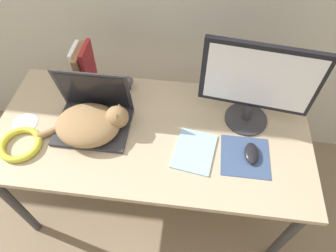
{
  "coord_description": "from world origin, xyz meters",
  "views": [
    {
      "loc": [
        0.18,
        -0.46,
        1.82
      ],
      "look_at": [
        0.08,
        0.31,
        0.8
      ],
      "focal_mm": 32.0,
      "sensor_mm": 36.0,
      "label": 1
    }
  ],
  "objects_px": {
    "computer_mouse": "(252,153)",
    "cable_coil": "(20,144)",
    "book_row": "(84,69)",
    "webcam": "(128,82)",
    "cat": "(91,124)",
    "external_monitor": "(257,85)",
    "laptop": "(93,116)",
    "cd_disc": "(25,123)",
    "notepad": "(194,151)"
  },
  "relations": [
    {
      "from": "book_row",
      "to": "external_monitor",
      "type": "bearing_deg",
      "value": -8.94
    },
    {
      "from": "computer_mouse",
      "to": "cd_disc",
      "type": "height_order",
      "value": "computer_mouse"
    },
    {
      "from": "webcam",
      "to": "cd_disc",
      "type": "distance_m",
      "value": 0.53
    },
    {
      "from": "laptop",
      "to": "webcam",
      "type": "height_order",
      "value": "laptop"
    },
    {
      "from": "book_row",
      "to": "webcam",
      "type": "bearing_deg",
      "value": 1.9
    },
    {
      "from": "book_row",
      "to": "cd_disc",
      "type": "xyz_separation_m",
      "value": [
        -0.23,
        -0.28,
        -0.12
      ]
    },
    {
      "from": "computer_mouse",
      "to": "book_row",
      "type": "relative_size",
      "value": 0.43
    },
    {
      "from": "laptop",
      "to": "cd_disc",
      "type": "distance_m",
      "value": 0.34
    },
    {
      "from": "book_row",
      "to": "cable_coil",
      "type": "xyz_separation_m",
      "value": [
        -0.19,
        -0.4,
        -0.1
      ]
    },
    {
      "from": "cat",
      "to": "cd_disc",
      "type": "height_order",
      "value": "cat"
    },
    {
      "from": "cat",
      "to": "cable_coil",
      "type": "height_order",
      "value": "cat"
    },
    {
      "from": "cable_coil",
      "to": "webcam",
      "type": "distance_m",
      "value": 0.58
    },
    {
      "from": "book_row",
      "to": "webcam",
      "type": "xyz_separation_m",
      "value": [
        0.21,
        0.01,
        -0.07
      ]
    },
    {
      "from": "cat",
      "to": "book_row",
      "type": "relative_size",
      "value": 1.63
    },
    {
      "from": "external_monitor",
      "to": "cd_disc",
      "type": "distance_m",
      "value": 1.08
    },
    {
      "from": "external_monitor",
      "to": "book_row",
      "type": "height_order",
      "value": "external_monitor"
    },
    {
      "from": "computer_mouse",
      "to": "notepad",
      "type": "xyz_separation_m",
      "value": [
        -0.25,
        -0.01,
        -0.01
      ]
    },
    {
      "from": "cd_disc",
      "to": "cat",
      "type": "bearing_deg",
      "value": -1.23
    },
    {
      "from": "external_monitor",
      "to": "cable_coil",
      "type": "bearing_deg",
      "value": -164.48
    },
    {
      "from": "cable_coil",
      "to": "webcam",
      "type": "bearing_deg",
      "value": 45.48
    },
    {
      "from": "laptop",
      "to": "cable_coil",
      "type": "distance_m",
      "value": 0.34
    },
    {
      "from": "cable_coil",
      "to": "cd_disc",
      "type": "relative_size",
      "value": 1.58
    },
    {
      "from": "webcam",
      "to": "computer_mouse",
      "type": "bearing_deg",
      "value": -28.66
    },
    {
      "from": "computer_mouse",
      "to": "webcam",
      "type": "xyz_separation_m",
      "value": [
        -0.61,
        0.33,
        0.03
      ]
    },
    {
      "from": "book_row",
      "to": "cable_coil",
      "type": "relative_size",
      "value": 1.33
    },
    {
      "from": "book_row",
      "to": "webcam",
      "type": "height_order",
      "value": "book_row"
    },
    {
      "from": "computer_mouse",
      "to": "book_row",
      "type": "height_order",
      "value": "book_row"
    },
    {
      "from": "external_monitor",
      "to": "cd_disc",
      "type": "xyz_separation_m",
      "value": [
        -1.04,
        -0.15,
        -0.23
      ]
    },
    {
      "from": "cd_disc",
      "to": "notepad",
      "type": "bearing_deg",
      "value": -4.23
    },
    {
      "from": "computer_mouse",
      "to": "cable_coil",
      "type": "relative_size",
      "value": 0.58
    },
    {
      "from": "cat",
      "to": "book_row",
      "type": "distance_m",
      "value": 0.31
    },
    {
      "from": "cat",
      "to": "external_monitor",
      "type": "height_order",
      "value": "external_monitor"
    },
    {
      "from": "book_row",
      "to": "notepad",
      "type": "bearing_deg",
      "value": -30.39
    },
    {
      "from": "laptop",
      "to": "book_row",
      "type": "relative_size",
      "value": 1.33
    },
    {
      "from": "cat",
      "to": "cable_coil",
      "type": "distance_m",
      "value": 0.32
    },
    {
      "from": "external_monitor",
      "to": "cable_coil",
      "type": "height_order",
      "value": "external_monitor"
    },
    {
      "from": "laptop",
      "to": "webcam",
      "type": "relative_size",
      "value": 4.22
    },
    {
      "from": "notepad",
      "to": "computer_mouse",
      "type": "bearing_deg",
      "value": 2.39
    },
    {
      "from": "notepad",
      "to": "cd_disc",
      "type": "bearing_deg",
      "value": 175.77
    },
    {
      "from": "webcam",
      "to": "cable_coil",
      "type": "bearing_deg",
      "value": -134.52
    },
    {
      "from": "computer_mouse",
      "to": "cable_coil",
      "type": "xyz_separation_m",
      "value": [
        -1.01,
        -0.08,
        -0.0
      ]
    },
    {
      "from": "book_row",
      "to": "webcam",
      "type": "distance_m",
      "value": 0.22
    },
    {
      "from": "external_monitor",
      "to": "computer_mouse",
      "type": "xyz_separation_m",
      "value": [
        0.02,
        -0.2,
        -0.22
      ]
    },
    {
      "from": "cable_coil",
      "to": "computer_mouse",
      "type": "bearing_deg",
      "value": 4.38
    },
    {
      "from": "computer_mouse",
      "to": "cd_disc",
      "type": "bearing_deg",
      "value": 177.32
    },
    {
      "from": "book_row",
      "to": "cd_disc",
      "type": "bearing_deg",
      "value": -130.1
    },
    {
      "from": "cable_coil",
      "to": "book_row",
      "type": "bearing_deg",
      "value": 64.4
    },
    {
      "from": "laptop",
      "to": "notepad",
      "type": "relative_size",
      "value": 1.4
    },
    {
      "from": "notepad",
      "to": "cd_disc",
      "type": "height_order",
      "value": "notepad"
    },
    {
      "from": "cat",
      "to": "book_row",
      "type": "xyz_separation_m",
      "value": [
        -0.1,
        0.28,
        0.06
      ]
    }
  ]
}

